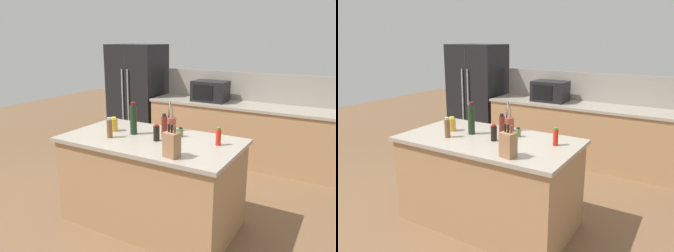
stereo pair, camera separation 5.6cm
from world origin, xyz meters
TOP-DOWN VIEW (x-y plane):
  - ground_plane at (0.00, 0.00)m, footprint 14.00×14.00m
  - back_counter_run at (0.30, 2.20)m, footprint 3.08×0.66m
  - wall_backsplash at (0.30, 2.52)m, footprint 3.04×0.03m
  - kitchen_island at (0.00, 0.00)m, footprint 1.83×0.99m
  - refrigerator at (-1.75, 2.25)m, footprint 0.93×0.75m
  - microwave at (-0.28, 2.20)m, footprint 0.55×0.39m
  - knife_block at (0.45, -0.36)m, footprint 0.15×0.12m
  - utensil_crock at (0.03, 0.35)m, footprint 0.12×0.12m
  - wine_bottle at (-0.25, 0.04)m, footprint 0.07×0.07m
  - spice_jar_oregano at (0.23, 0.21)m, footprint 0.05×0.05m
  - pepper_grinder at (-0.38, -0.18)m, footprint 0.06×0.06m
  - soy_sauce_bottle at (0.09, -0.03)m, footprint 0.06×0.06m
  - honey_jar at (-0.51, 0.03)m, footprint 0.08×0.08m
  - hot_sauce_bottle at (0.68, 0.14)m, footprint 0.05×0.05m
  - vinegar_bottle at (0.09, 0.11)m, footprint 0.06×0.06m

SIDE VIEW (x-z plane):
  - ground_plane at x=0.00m, z-range 0.00..0.00m
  - back_counter_run at x=0.30m, z-range 0.00..0.94m
  - kitchen_island at x=0.00m, z-range 0.00..0.94m
  - refrigerator at x=-1.75m, z-range 0.00..1.82m
  - spice_jar_oregano at x=0.23m, z-range 0.94..1.04m
  - honey_jar at x=-0.51m, z-range 0.94..1.09m
  - soy_sauce_bottle at x=0.09m, z-range 0.93..1.11m
  - utensil_crock at x=0.03m, z-range 0.86..1.18m
  - hot_sauce_bottle at x=0.68m, z-range 0.93..1.11m
  - pepper_grinder at x=-0.38m, z-range 0.93..1.15m
  - knife_block at x=0.45m, z-range 0.91..1.20m
  - vinegar_bottle at x=0.09m, z-range 0.93..1.18m
  - wine_bottle at x=-0.25m, z-range 0.93..1.28m
  - microwave at x=-0.28m, z-range 0.94..1.27m
  - wall_backsplash at x=0.30m, z-range 0.94..1.40m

